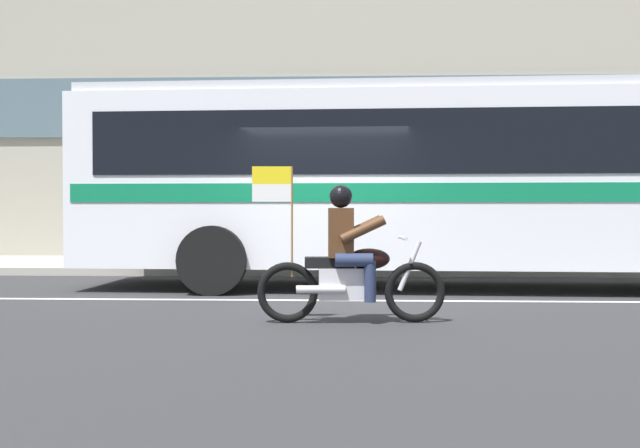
{
  "coord_description": "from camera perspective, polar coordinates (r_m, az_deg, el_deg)",
  "views": [
    {
      "loc": [
        0.49,
        -11.76,
        1.31
      ],
      "look_at": [
        0.0,
        -1.05,
        1.09
      ],
      "focal_mm": 44.73,
      "sensor_mm": 36.0,
      "label": 1
    }
  ],
  "objects": [
    {
      "name": "sidewalk_curb",
      "position": [
        16.91,
        0.96,
        -2.99
      ],
      "size": [
        28.0,
        3.8,
        0.15
      ],
      "primitive_type": "cube",
      "color": "#A39E93",
      "rests_on": "ground_plane"
    },
    {
      "name": "lane_center_stripe",
      "position": [
        11.25,
        0.1,
        -5.47
      ],
      "size": [
        26.6,
        0.14,
        0.01
      ],
      "primitive_type": "cube",
      "color": "silver",
      "rests_on": "ground_plane"
    },
    {
      "name": "transit_bus",
      "position": [
        13.06,
        9.44,
        3.7
      ],
      "size": [
        12.03,
        3.07,
        3.22
      ],
      "color": "silver",
      "rests_on": "ground_plane"
    },
    {
      "name": "motorcycle_with_rider",
      "position": [
        9.06,
        2.1,
        -2.88
      ],
      "size": [
        2.19,
        0.64,
        1.78
      ],
      "color": "black",
      "rests_on": "ground_plane"
    },
    {
      "name": "fire_hydrant",
      "position": [
        16.89,
        20.65,
        -1.57
      ],
      "size": [
        0.22,
        0.3,
        0.75
      ],
      "color": "#4C8C3F",
      "rests_on": "sidewalk_curb"
    },
    {
      "name": "office_building_facade",
      "position": [
        19.56,
        1.16,
        12.86
      ],
      "size": [
        28.0,
        0.89,
        10.51
      ],
      "color": "gray",
      "rests_on": "ground_plane"
    },
    {
      "name": "ground_plane",
      "position": [
        11.85,
        0.23,
        -5.16
      ],
      "size": [
        60.0,
        60.0,
        0.0
      ],
      "primitive_type": "plane",
      "color": "#2B2B2D"
    }
  ]
}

